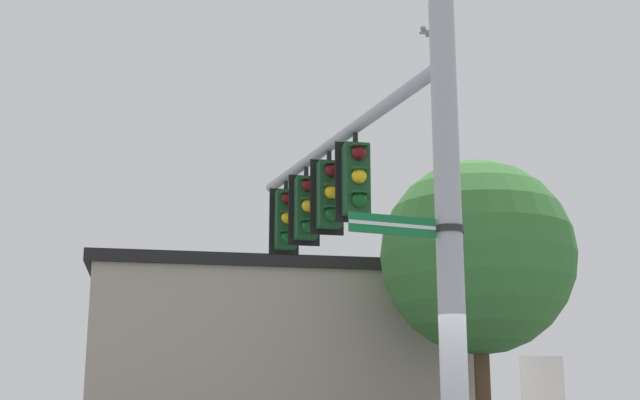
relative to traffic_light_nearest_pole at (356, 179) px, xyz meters
name	(u,v)px	position (x,y,z in m)	size (l,w,h in m)	color
signal_pole	(450,256)	(-0.42, 2.54, -1.55)	(0.31, 0.31, 6.33)	#ADB2B7
mast_arm	(338,140)	(0.11, -0.68, 0.79)	(0.19, 0.19, 6.52)	#ADB2B7
traffic_light_nearest_pole	(356,179)	(0.00, 0.00, 0.00)	(0.54, 0.49, 1.31)	black
traffic_light_mid_inner	(329,194)	(0.17, -1.01, 0.00)	(0.54, 0.49, 1.31)	black
traffic_light_mid_outer	(306,207)	(0.33, -2.01, 0.00)	(0.54, 0.49, 1.31)	black
traffic_light_arm_end	(286,219)	(0.50, -3.02, 0.00)	(0.54, 0.49, 1.31)	black
street_name_sign	(425,228)	(-0.12, 2.59, -1.24)	(1.42, 0.40, 0.22)	#147238
bird_flying	(425,32)	(-1.07, 0.17, 2.34)	(0.24, 0.27, 0.08)	gray
storefront_building	(276,364)	(-0.65, -10.87, -2.21)	(9.80, 6.10, 4.99)	#A89E89
tree_by_storefront	(477,257)	(-4.42, -6.12, -0.01)	(4.36, 4.36, 6.91)	#4C3823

